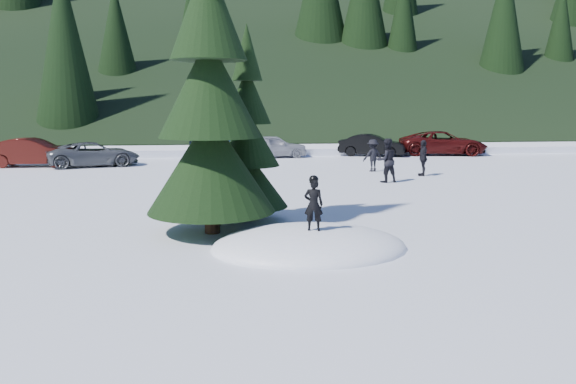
{
  "coord_description": "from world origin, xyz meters",
  "views": [
    {
      "loc": [
        -2.02,
        -12.23,
        3.26
      ],
      "look_at": [
        -0.33,
        1.25,
        1.1
      ],
      "focal_mm": 35.0,
      "sensor_mm": 36.0,
      "label": 1
    }
  ],
  "objects": [
    {
      "name": "forest_hillside",
      "position": [
        0.0,
        54.0,
        12.5
      ],
      "size": [
        200.0,
        60.0,
        25.0
      ],
      "primitive_type": null,
      "color": "black",
      "rests_on": "ground"
    },
    {
      "name": "adult_1",
      "position": [
        7.16,
        12.03,
        0.81
      ],
      "size": [
        0.65,
        1.02,
        1.62
      ],
      "primitive_type": "imported",
      "rotation": [
        0.0,
        0.0,
        4.43
      ],
      "color": "black",
      "rests_on": "ground"
    },
    {
      "name": "car_2",
      "position": [
        -8.42,
        17.86,
        0.64
      ],
      "size": [
        4.97,
        3.28,
        1.27
      ],
      "primitive_type": "imported",
      "rotation": [
        0.0,
        0.0,
        1.85
      ],
      "color": "#4D5155",
      "rests_on": "ground"
    },
    {
      "name": "car_6",
      "position": [
        12.16,
        21.87,
        0.75
      ],
      "size": [
        5.76,
        3.4,
        1.5
      ],
      "primitive_type": "imported",
      "rotation": [
        0.0,
        0.0,
        1.4
      ],
      "color": "#3E0C0B",
      "rests_on": "ground"
    },
    {
      "name": "car_5",
      "position": [
        7.49,
        21.69,
        0.67
      ],
      "size": [
        4.34,
        2.83,
        1.35
      ],
      "primitive_type": "imported",
      "rotation": [
        0.0,
        0.0,
        1.2
      ],
      "color": "black",
      "rests_on": "ground"
    },
    {
      "name": "ground",
      "position": [
        0.0,
        0.0,
        0.0
      ],
      "size": [
        200.0,
        200.0,
        0.0
      ],
      "primitive_type": "plane",
      "color": "white",
      "rests_on": "ground"
    },
    {
      "name": "spruce_short",
      "position": [
        -1.2,
        3.2,
        2.1
      ],
      "size": [
        2.2,
        2.2,
        5.37
      ],
      "color": "black",
      "rests_on": "ground"
    },
    {
      "name": "adult_0",
      "position": [
        4.9,
        10.19,
        0.91
      ],
      "size": [
        0.98,
        0.82,
        1.82
      ],
      "primitive_type": "imported",
      "rotation": [
        0.0,
        0.0,
        3.29
      ],
      "color": "black",
      "rests_on": "ground"
    },
    {
      "name": "car_4",
      "position": [
        1.3,
        21.46,
        0.69
      ],
      "size": [
        4.15,
        1.91,
        1.38
      ],
      "primitive_type": "imported",
      "rotation": [
        0.0,
        0.0,
        1.64
      ],
      "color": "#9C9EA5",
      "rests_on": "ground"
    },
    {
      "name": "snow_mound",
      "position": [
        0.0,
        0.0,
        0.0
      ],
      "size": [
        4.48,
        3.52,
        0.96
      ],
      "primitive_type": "ellipsoid",
      "color": "white",
      "rests_on": "ground"
    },
    {
      "name": "spruce_tall",
      "position": [
        -2.2,
        1.8,
        3.32
      ],
      "size": [
        3.2,
        3.2,
        8.6
      ],
      "color": "black",
      "rests_on": "ground"
    },
    {
      "name": "car_1",
      "position": [
        -11.51,
        18.15,
        0.74
      ],
      "size": [
        4.51,
        1.68,
        1.47
      ],
      "primitive_type": "imported",
      "rotation": [
        0.0,
        0.0,
        1.54
      ],
      "color": "#3C0F0B",
      "rests_on": "ground"
    },
    {
      "name": "adult_2",
      "position": [
        5.36,
        13.91,
        0.77
      ],
      "size": [
        1.11,
        0.8,
        1.54
      ],
      "primitive_type": "imported",
      "rotation": [
        0.0,
        0.0,
        3.39
      ],
      "color": "black",
      "rests_on": "ground"
    },
    {
      "name": "child_skier",
      "position": [
        0.04,
        -0.29,
        1.06
      ],
      "size": [
        0.47,
        0.36,
        1.15
      ],
      "primitive_type": "imported",
      "rotation": [
        0.0,
        0.0,
        2.93
      ],
      "color": "black",
      "rests_on": "snow_mound"
    },
    {
      "name": "car_3",
      "position": [
        -1.63,
        22.25,
        0.64
      ],
      "size": [
        4.48,
        2.03,
        1.27
      ],
      "primitive_type": "imported",
      "rotation": [
        0.0,
        0.0,
        1.51
      ],
      "color": "#0E1734",
      "rests_on": "ground"
    }
  ]
}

